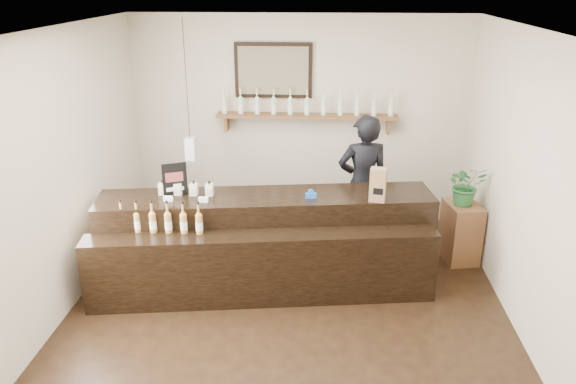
# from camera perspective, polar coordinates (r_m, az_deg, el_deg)

# --- Properties ---
(ground) EXTENTS (5.00, 5.00, 0.00)m
(ground) POSITION_cam_1_polar(r_m,az_deg,el_deg) (5.90, -0.08, -12.16)
(ground) COLOR black
(ground) RESTS_ON ground
(room_shell) EXTENTS (5.00, 5.00, 5.00)m
(room_shell) POSITION_cam_1_polar(r_m,az_deg,el_deg) (5.17, -0.09, 3.83)
(room_shell) COLOR beige
(room_shell) RESTS_ON ground
(back_wall_decor) EXTENTS (2.66, 0.96, 1.69)m
(back_wall_decor) POSITION_cam_1_polar(r_m,az_deg,el_deg) (7.46, -0.02, 9.68)
(back_wall_decor) COLOR brown
(back_wall_decor) RESTS_ON ground
(counter) EXTENTS (3.69, 1.46, 1.18)m
(counter) POSITION_cam_1_polar(r_m,az_deg,el_deg) (6.17, -2.32, -5.46)
(counter) COLOR black
(counter) RESTS_ON ground
(promo_sign) EXTENTS (0.25, 0.12, 0.37)m
(promo_sign) POSITION_cam_1_polar(r_m,az_deg,el_deg) (6.13, -11.43, 1.25)
(promo_sign) COLOR black
(promo_sign) RESTS_ON counter
(paper_bag) EXTENTS (0.18, 0.15, 0.36)m
(paper_bag) POSITION_cam_1_polar(r_m,az_deg,el_deg) (5.94, 9.11, 0.73)
(paper_bag) COLOR #896242
(paper_bag) RESTS_ON counter
(tape_dispenser) EXTENTS (0.12, 0.05, 0.10)m
(tape_dispenser) POSITION_cam_1_polar(r_m,az_deg,el_deg) (5.99, 2.34, -0.27)
(tape_dispenser) COLOR blue
(tape_dispenser) RESTS_ON counter
(side_cabinet) EXTENTS (0.45, 0.55, 0.72)m
(side_cabinet) POSITION_cam_1_polar(r_m,az_deg,el_deg) (7.07, 17.11, -3.90)
(side_cabinet) COLOR brown
(side_cabinet) RESTS_ON ground
(potted_plant) EXTENTS (0.48, 0.43, 0.48)m
(potted_plant) POSITION_cam_1_polar(r_m,az_deg,el_deg) (6.85, 17.65, 0.68)
(potted_plant) COLOR #2C6E34
(potted_plant) RESTS_ON side_cabinet
(shopkeeper) EXTENTS (0.79, 0.59, 1.95)m
(shopkeeper) POSITION_cam_1_polar(r_m,az_deg,el_deg) (6.87, 7.64, 1.71)
(shopkeeper) COLOR black
(shopkeeper) RESTS_ON ground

